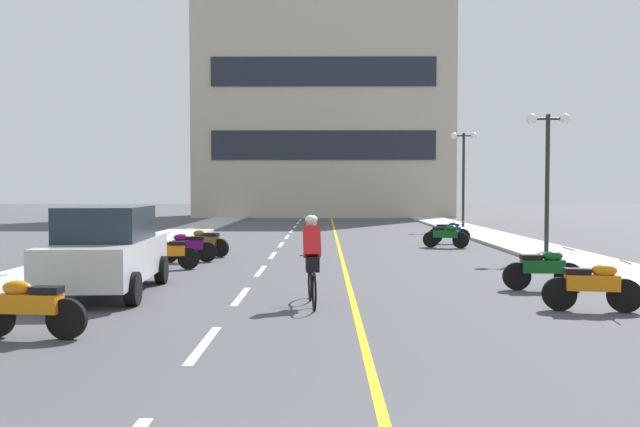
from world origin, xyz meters
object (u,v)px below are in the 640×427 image
at_px(parked_car_near, 107,250).
at_px(motorcycle_5, 188,247).
at_px(motorcycle_2, 593,285).
at_px(cyclist_rider, 312,258).
at_px(motorcycle_7, 446,235).
at_px(motorcycle_8, 449,232).
at_px(motorcycle_4, 167,253).
at_px(street_lamp_far, 464,158).
at_px(motorcycle_1, 30,306).
at_px(motorcycle_3, 543,269).
at_px(motorcycle_6, 205,242).
at_px(street_lamp_mid, 548,149).

relative_size(parked_car_near, motorcycle_5, 2.53).
xyz_separation_m(motorcycle_2, cyclist_rider, (-5.00, 0.64, 0.41)).
distance_m(motorcycle_7, motorcycle_8, 1.89).
bearing_deg(motorcycle_2, motorcycle_4, 147.31).
xyz_separation_m(street_lamp_far, motorcycle_4, (-11.87, -17.83, -3.42)).
height_order(motorcycle_7, motorcycle_8, same).
height_order(parked_car_near, cyclist_rider, parked_car_near).
relative_size(street_lamp_far, motorcycle_5, 3.04).
bearing_deg(motorcycle_1, motorcycle_3, 26.43).
relative_size(street_lamp_far, motorcycle_8, 3.04).
height_order(parked_car_near, motorcycle_2, parked_car_near).
relative_size(motorcycle_2, motorcycle_6, 1.03).
bearing_deg(motorcycle_2, motorcycle_7, 91.13).
xyz_separation_m(street_lamp_mid, motorcycle_6, (-11.23, -0.55, -3.03)).
height_order(motorcycle_6, motorcycle_8, same).
bearing_deg(motorcycle_1, motorcycle_2, 13.03).
distance_m(motorcycle_5, cyclist_rider, 7.94).
bearing_deg(motorcycle_4, cyclist_rider, -52.12).
distance_m(street_lamp_far, parked_car_near, 25.09).
relative_size(street_lamp_far, motorcycle_2, 3.05).
relative_size(motorcycle_6, cyclist_rider, 0.93).
height_order(street_lamp_mid, motorcycle_2, street_lamp_mid).
xyz_separation_m(motorcycle_3, motorcycle_6, (-8.58, 6.81, 0.00)).
bearing_deg(motorcycle_6, motorcycle_5, -97.18).
xyz_separation_m(parked_car_near, motorcycle_7, (9.04, 10.41, -0.44)).
height_order(street_lamp_far, parked_car_near, street_lamp_far).
bearing_deg(motorcycle_4, motorcycle_2, -32.69).
bearing_deg(parked_car_near, motorcycle_5, 85.55).
height_order(motorcycle_1, motorcycle_6, same).
distance_m(motorcycle_3, motorcycle_6, 10.96).
bearing_deg(street_lamp_mid, motorcycle_7, 138.16).
bearing_deg(street_lamp_mid, motorcycle_1, -134.55).
bearing_deg(cyclist_rider, parked_car_near, 164.02).
bearing_deg(motorcycle_7, motorcycle_4, -143.44).
relative_size(motorcycle_1, motorcycle_3, 1.00).
distance_m(parked_car_near, motorcycle_4, 3.95).
distance_m(street_lamp_mid, motorcycle_8, 5.81).
bearing_deg(motorcycle_1, cyclist_rider, 33.93).
bearing_deg(motorcycle_7, street_lamp_mid, -41.84).
bearing_deg(motorcycle_4, motorcycle_7, 36.56).
distance_m(motorcycle_4, cyclist_rider, 6.53).
xyz_separation_m(street_lamp_mid, motorcycle_2, (-2.59, -9.74, -3.03)).
xyz_separation_m(motorcycle_5, motorcycle_7, (8.60, 4.70, 0.00)).
xyz_separation_m(motorcycle_2, motorcycle_8, (0.23, 14.11, 0.00)).
bearing_deg(motorcycle_3, motorcycle_2, -88.72).
bearing_deg(cyclist_rider, motorcycle_4, 127.88).
bearing_deg(motorcycle_1, motorcycle_7, 58.46).
bearing_deg(parked_car_near, motorcycle_2, -11.33).
bearing_deg(motorcycle_3, motorcycle_8, 88.63).
distance_m(parked_car_near, motorcycle_6, 7.37).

